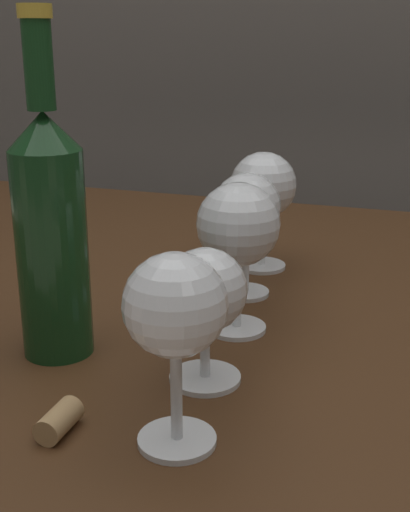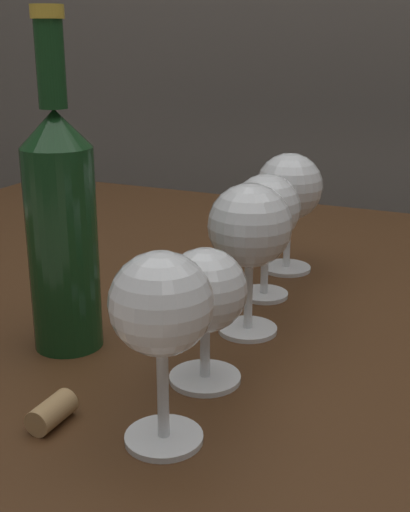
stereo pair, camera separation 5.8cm
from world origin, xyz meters
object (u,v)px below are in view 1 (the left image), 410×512
Objects in this scene: wine_glass_chardonnay at (263,187)px; cork at (59,421)px; wine_glass_white at (175,309)px; wine_glass_rose at (205,294)px; wine_glass_cabernet at (238,228)px; wine_bottle at (51,228)px; wine_glass_pinot at (247,210)px.

cork is (-0.05, -0.44, -0.10)m from wine_glass_chardonnay.
wine_glass_chardonnay is 0.45m from cork.
wine_glass_white is 0.42m from wine_glass_chardonnay.
wine_glass_cabernet is at bearing 91.47° from wine_glass_rose.
wine_glass_rose is at bearing -4.38° from wine_bottle.
wine_glass_rose is 0.16m from wine_bottle.
wine_bottle is 0.19m from cork.
cork is at bearing -97.17° from wine_glass_chardonnay.
wine_glass_cabernet is 0.19m from wine_bottle.
wine_bottle is 7.70× the size of cork.
wine_glass_cabernet reaches higher than wine_glass_chardonnay.
wine_glass_rose is at bearing 55.06° from cork.
wine_glass_cabernet is 0.10m from wine_glass_pinot.
wine_glass_cabernet is 1.07× the size of wine_glass_pinot.
wine_glass_cabernet is at bearing -79.76° from wine_glass_pinot.
cork is at bearing -169.85° from wine_glass_white.
wine_glass_rose is 0.79× the size of wine_glass_cabernet.
wine_bottle is at bearing -123.23° from wine_glass_pinot.
wine_glass_white is 0.20m from wine_bottle.
wine_bottle is at bearing 146.02° from wine_glass_white.
wine_glass_pinot is 0.46× the size of wine_bottle.
wine_glass_chardonnay is 3.70× the size of cork.
wine_glass_pinot is at bearing 95.62° from wine_glass_rose.
cork is (-0.06, -0.33, -0.09)m from wine_glass_pinot.
wine_glass_rose is at bearing -84.38° from wine_glass_pinot.
wine_glass_chardonnay is (-0.04, 0.42, -0.00)m from wine_glass_white.
wine_bottle reaches higher than wine_glass_white.
wine_glass_white is 0.22m from wine_glass_cabernet.
wine_glass_pinot is 3.53× the size of cork.
wine_glass_rose is 0.16m from cork.
wine_glass_cabernet is 3.78× the size of cork.
wine_bottle reaches higher than wine_glass_rose.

